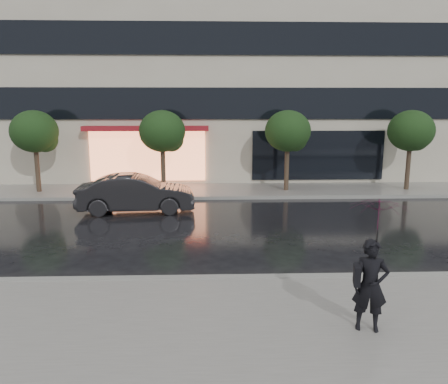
{
  "coord_description": "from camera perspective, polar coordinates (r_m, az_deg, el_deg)",
  "views": [
    {
      "loc": [
        -0.75,
        -10.96,
        4.21
      ],
      "look_at": [
        -0.28,
        3.13,
        1.4
      ],
      "focal_mm": 35.0,
      "sensor_mm": 36.0,
      "label": 1
    }
  ],
  "objects": [
    {
      "name": "sidewalk_near",
      "position": [
        8.79,
        3.36,
        -16.93
      ],
      "size": [
        60.0,
        4.5,
        0.12
      ],
      "primitive_type": "cube",
      "color": "slate",
      "rests_on": "ground"
    },
    {
      "name": "tree_mid_west",
      "position": [
        21.14,
        -7.9,
        7.67
      ],
      "size": [
        2.2,
        2.2,
        3.99
      ],
      "color": "#33261C",
      "rests_on": "ground"
    },
    {
      "name": "office_building",
      "position": [
        29.33,
        -0.42,
        20.67
      ],
      "size": [
        30.0,
        12.76,
        18.0
      ],
      "color": "beige",
      "rests_on": "ground"
    },
    {
      "name": "tree_mid_east",
      "position": [
        21.37,
        8.46,
        7.69
      ],
      "size": [
        2.2,
        2.2,
        3.99
      ],
      "color": "#33261C",
      "rests_on": "ground"
    },
    {
      "name": "tree_far_west",
      "position": [
        22.57,
        -23.35,
        7.08
      ],
      "size": [
        2.2,
        2.2,
        3.99
      ],
      "color": "#33261C",
      "rests_on": "ground"
    },
    {
      "name": "ground",
      "position": [
        11.76,
        1.91,
        -9.71
      ],
      "size": [
        120.0,
        120.0,
        0.0
      ],
      "primitive_type": "plane",
      "color": "black",
      "rests_on": "ground"
    },
    {
      "name": "pedestrian_with_umbrella",
      "position": [
        8.3,
        19.18,
        -6.41
      ],
      "size": [
        1.25,
        1.26,
        2.49
      ],
      "rotation": [
        0.0,
        0.0,
        -0.25
      ],
      "color": "black",
      "rests_on": "sidewalk_near"
    },
    {
      "name": "curb_far",
      "position": [
        19.91,
        0.31,
        -0.73
      ],
      "size": [
        60.0,
        0.25,
        0.14
      ],
      "primitive_type": "cube",
      "color": "gray",
      "rests_on": "ground"
    },
    {
      "name": "parked_car",
      "position": [
        17.73,
        -11.38,
        -0.18
      ],
      "size": [
        4.7,
        1.93,
        1.51
      ],
      "primitive_type": "imported",
      "rotation": [
        0.0,
        0.0,
        1.64
      ],
      "color": "black",
      "rests_on": "ground"
    },
    {
      "name": "sidewalk_far",
      "position": [
        21.62,
        0.13,
        0.2
      ],
      "size": [
        60.0,
        3.5,
        0.12
      ],
      "primitive_type": "cube",
      "color": "slate",
      "rests_on": "ground"
    },
    {
      "name": "curb_near",
      "position": [
        10.81,
        2.27,
        -11.25
      ],
      "size": [
        60.0,
        0.25,
        0.14
      ],
      "primitive_type": "cube",
      "color": "gray",
      "rests_on": "ground"
    },
    {
      "name": "tree_far_east",
      "position": [
        23.2,
        23.32,
        7.18
      ],
      "size": [
        2.2,
        2.2,
        3.99
      ],
      "color": "#33261C",
      "rests_on": "ground"
    }
  ]
}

